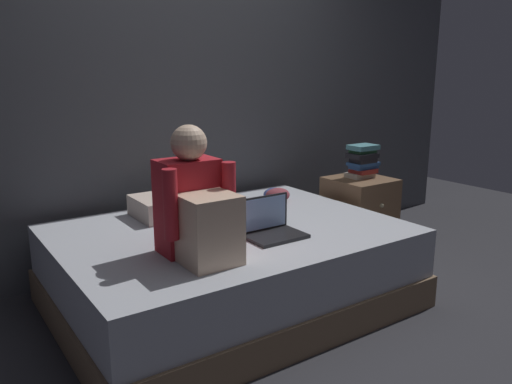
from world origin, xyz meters
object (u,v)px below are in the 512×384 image
object	(u,v)px
nightstand	(359,216)
book_stack	(363,161)
bed	(230,266)
person_sitting	(196,208)
pillow	(178,204)
clothes_pile	(276,195)
laptop	(271,227)

from	to	relation	value
nightstand	book_stack	xyz separation A→B (m)	(0.03, 0.02, 0.43)
bed	book_stack	distance (m)	1.43
person_sitting	bed	bearing A→B (deg)	39.25
person_sitting	pillow	xyz separation A→B (m)	(0.26, 0.76, -0.19)
bed	nightstand	xyz separation A→B (m)	(1.30, 0.19, 0.06)
clothes_pile	bed	bearing A→B (deg)	-150.32
person_sitting	book_stack	size ratio (longest dim) A/B	2.60
book_stack	laptop	bearing A→B (deg)	-158.49
pillow	book_stack	distance (m)	1.47
nightstand	pillow	xyz separation A→B (m)	(-1.41, 0.26, 0.25)
laptop	clothes_pile	distance (m)	0.79
book_stack	nightstand	bearing A→B (deg)	-149.41
laptop	pillow	xyz separation A→B (m)	(-0.23, 0.72, 0.01)
person_sitting	book_stack	distance (m)	1.78
pillow	laptop	bearing A→B (deg)	-72.55
nightstand	pillow	distance (m)	1.46
pillow	clothes_pile	bearing A→B (deg)	-8.09
clothes_pile	laptop	bearing A→B (deg)	-128.90
person_sitting	clothes_pile	bearing A→B (deg)	33.58
laptop	clothes_pile	size ratio (longest dim) A/B	1.58
bed	person_sitting	xyz separation A→B (m)	(-0.37, -0.31, 0.50)
bed	nightstand	world-z (taller)	nightstand
laptop	clothes_pile	bearing A→B (deg)	51.10
person_sitting	pillow	distance (m)	0.82
person_sitting	clothes_pile	size ratio (longest dim) A/B	3.24
bed	nightstand	bearing A→B (deg)	8.52
pillow	book_stack	xyz separation A→B (m)	(1.44, -0.24, 0.17)
nightstand	person_sitting	world-z (taller)	person_sitting
book_stack	clothes_pile	distance (m)	0.76
person_sitting	laptop	bearing A→B (deg)	4.63
bed	nightstand	distance (m)	1.32
book_stack	clothes_pile	bearing A→B (deg)	169.38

